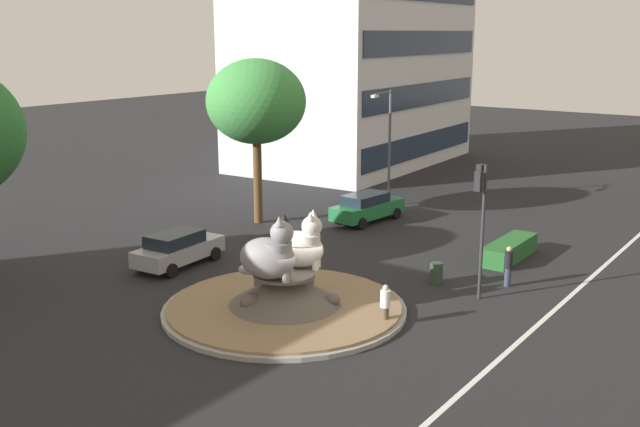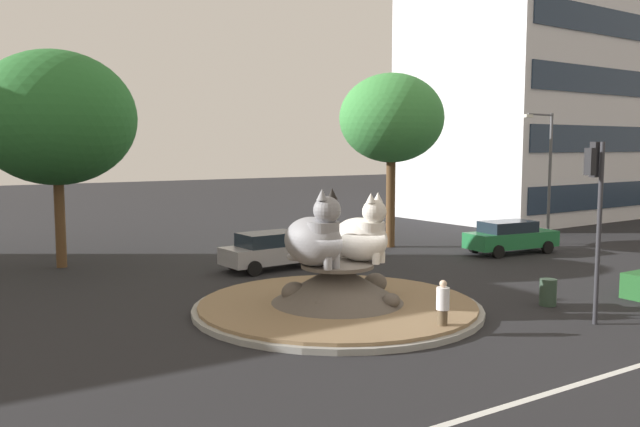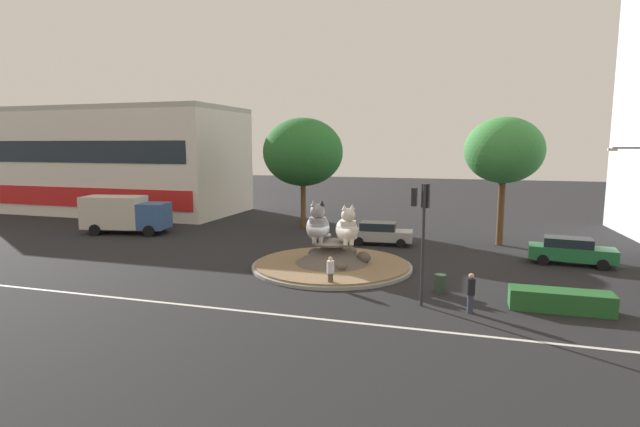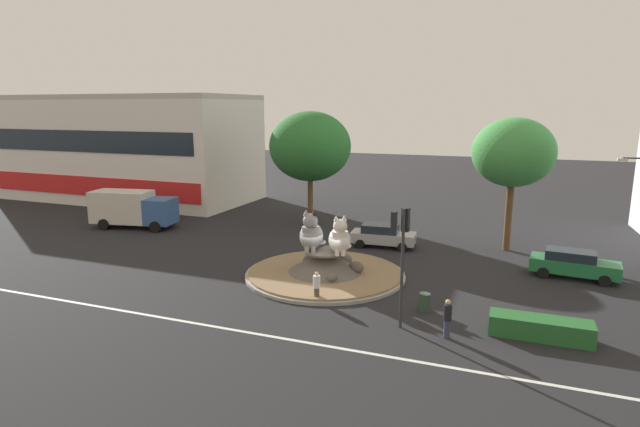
# 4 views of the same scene
# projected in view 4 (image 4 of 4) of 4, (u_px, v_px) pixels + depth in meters

# --- Properties ---
(ground_plane) EXTENTS (160.00, 160.00, 0.00)m
(ground_plane) POSITION_uv_depth(u_px,v_px,m) (325.00, 276.00, 30.10)
(ground_plane) COLOR black
(lane_centreline) EXTENTS (112.00, 0.20, 0.01)m
(lane_centreline) POSITION_uv_depth(u_px,v_px,m) (259.00, 334.00, 22.37)
(lane_centreline) COLOR silver
(lane_centreline) RESTS_ON ground
(roundabout_island) EXTENTS (9.41, 9.41, 1.55)m
(roundabout_island) POSITION_uv_depth(u_px,v_px,m) (325.00, 267.00, 30.00)
(roundabout_island) COLOR gray
(roundabout_island) RESTS_ON ground
(cat_statue_grey) EXTENTS (1.92, 2.66, 2.50)m
(cat_statue_grey) POSITION_uv_depth(u_px,v_px,m) (311.00, 234.00, 29.85)
(cat_statue_grey) COLOR gray
(cat_statue_grey) RESTS_ON roundabout_island
(cat_statue_white) EXTENTS (1.92, 2.62, 2.31)m
(cat_statue_white) POSITION_uv_depth(u_px,v_px,m) (340.00, 239.00, 29.19)
(cat_statue_white) COLOR silver
(cat_statue_white) RESTS_ON roundabout_island
(traffic_light_mast) EXTENTS (0.79, 0.46, 5.48)m
(traffic_light_mast) POSITION_uv_depth(u_px,v_px,m) (402.00, 241.00, 22.38)
(traffic_light_mast) COLOR #2D2D33
(traffic_light_mast) RESTS_ON ground
(shophouse_block) EXTENTS (27.84, 11.94, 11.00)m
(shophouse_block) POSITION_uv_depth(u_px,v_px,m) (126.00, 147.00, 55.11)
(shophouse_block) COLOR silver
(shophouse_block) RESTS_ON ground
(clipped_hedge_strip) EXTENTS (4.20, 1.20, 0.90)m
(clipped_hedge_strip) POSITION_uv_depth(u_px,v_px,m) (540.00, 328.00, 21.94)
(clipped_hedge_strip) COLOR #235B28
(clipped_hedge_strip) RESTS_ON ground
(broadleaf_tree_behind_island) EXTENTS (5.46, 5.46, 9.12)m
(broadleaf_tree_behind_island) POSITION_uv_depth(u_px,v_px,m) (513.00, 153.00, 34.18)
(broadleaf_tree_behind_island) COLOR brown
(broadleaf_tree_behind_island) RESTS_ON ground
(second_tree_near_tower) EXTENTS (6.85, 6.85, 9.47)m
(second_tree_near_tower) POSITION_uv_depth(u_px,v_px,m) (310.00, 146.00, 42.65)
(second_tree_near_tower) COLOR brown
(second_tree_near_tower) RESTS_ON ground
(pedestrian_black_shirt) EXTENTS (0.35, 0.35, 1.75)m
(pedestrian_black_shirt) POSITION_uv_depth(u_px,v_px,m) (447.00, 318.00, 21.84)
(pedestrian_black_shirt) COLOR #33384C
(pedestrian_black_shirt) RESTS_ON ground
(pedestrian_white_shirt) EXTENTS (0.37, 0.37, 1.58)m
(pedestrian_white_shirt) POSITION_uv_depth(u_px,v_px,m) (317.00, 286.00, 26.01)
(pedestrian_white_shirt) COLOR brown
(pedestrian_white_shirt) RESTS_ON ground
(sedan_on_far_lane) EXTENTS (4.94, 2.36, 1.63)m
(sedan_on_far_lane) POSITION_uv_depth(u_px,v_px,m) (573.00, 264.00, 29.62)
(sedan_on_far_lane) COLOR #1E6B38
(sedan_on_far_lane) RESTS_ON ground
(hatchback_near_shophouse) EXTENTS (4.61, 2.26, 1.62)m
(hatchback_near_shophouse) POSITION_uv_depth(u_px,v_px,m) (382.00, 235.00, 36.24)
(hatchback_near_shophouse) COLOR #99999E
(hatchback_near_shophouse) RESTS_ON ground
(delivery_box_truck) EXTENTS (7.14, 3.61, 3.04)m
(delivery_box_truck) POSITION_uv_depth(u_px,v_px,m) (132.00, 208.00, 41.88)
(delivery_box_truck) COLOR #335693
(delivery_box_truck) RESTS_ON ground
(litter_bin) EXTENTS (0.56, 0.56, 0.90)m
(litter_bin) POSITION_uv_depth(u_px,v_px,m) (425.00, 302.00, 24.83)
(litter_bin) COLOR #2D4233
(litter_bin) RESTS_ON ground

